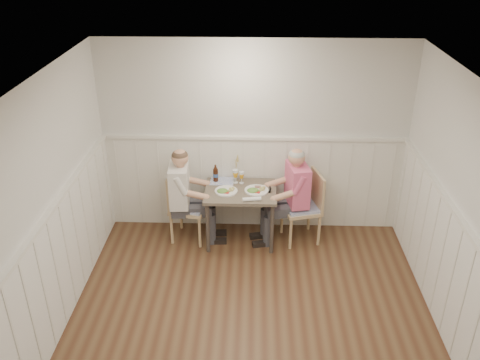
{
  "coord_description": "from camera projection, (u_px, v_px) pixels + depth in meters",
  "views": [
    {
      "loc": [
        0.01,
        -3.9,
        3.84
      ],
      "look_at": [
        -0.16,
        1.64,
        1.0
      ],
      "focal_mm": 38.0,
      "sensor_mm": 36.0,
      "label": 1
    }
  ],
  "objects": [
    {
      "name": "beer_bottle",
      "position": [
        216.0,
        174.0,
        6.7
      ],
      "size": [
        0.07,
        0.07,
        0.24
      ],
      "color": "#33180D",
      "rests_on": "dining_table"
    },
    {
      "name": "plate_diner",
      "position": [
        225.0,
        190.0,
        6.47
      ],
      "size": [
        0.29,
        0.29,
        0.07
      ],
      "color": "white",
      "rests_on": "dining_table"
    },
    {
      "name": "gingham_mat",
      "position": [
        222.0,
        181.0,
        6.75
      ],
      "size": [
        0.32,
        0.26,
        0.01
      ],
      "color": "#5A6FBB",
      "rests_on": "dining_table"
    },
    {
      "name": "beer_glass_b",
      "position": [
        235.0,
        174.0,
        6.65
      ],
      "size": [
        0.08,
        0.08,
        0.19
      ],
      "color": "silver",
      "rests_on": "dining_table"
    },
    {
      "name": "rolled_napkin",
      "position": [
        252.0,
        199.0,
        6.27
      ],
      "size": [
        0.23,
        0.08,
        0.05
      ],
      "color": "white",
      "rests_on": "dining_table"
    },
    {
      "name": "wainscot",
      "position": [
        252.0,
        245.0,
        5.52
      ],
      "size": [
        4.0,
        4.49,
        1.34
      ],
      "color": "silver",
      "rests_on": "ground"
    },
    {
      "name": "plate_man",
      "position": [
        256.0,
        190.0,
        6.48
      ],
      "size": [
        0.31,
        0.31,
        0.08
      ],
      "color": "white",
      "rests_on": "dining_table"
    },
    {
      "name": "man_in_pink",
      "position": [
        293.0,
        202.0,
        6.62
      ],
      "size": [
        0.68,
        0.49,
        1.34
      ],
      "color": "#3F3F47",
      "rests_on": "ground"
    },
    {
      "name": "chair_right",
      "position": [
        306.0,
        204.0,
        6.65
      ],
      "size": [
        0.55,
        0.55,
        0.96
      ],
      "color": "tan",
      "rests_on": "ground"
    },
    {
      "name": "ground_plane",
      "position": [
        251.0,
        339.0,
        5.23
      ],
      "size": [
        4.5,
        4.5,
        0.0
      ],
      "primitive_type": "plane",
      "color": "#4C2D1C"
    },
    {
      "name": "grass_vase",
      "position": [
        235.0,
        168.0,
        6.7
      ],
      "size": [
        0.04,
        0.04,
        0.39
      ],
      "color": "silver",
      "rests_on": "dining_table"
    },
    {
      "name": "diner_cream",
      "position": [
        184.0,
        203.0,
        6.61
      ],
      "size": [
        0.63,
        0.44,
        1.34
      ],
      "color": "#3F3F47",
      "rests_on": "ground"
    },
    {
      "name": "chair_left",
      "position": [
        185.0,
        204.0,
        6.69
      ],
      "size": [
        0.53,
        0.53,
        0.95
      ],
      "color": "tan",
      "rests_on": "ground"
    },
    {
      "name": "room_shell",
      "position": [
        253.0,
        212.0,
        4.53
      ],
      "size": [
        4.04,
        4.54,
        2.6
      ],
      "color": "silver",
      "rests_on": "ground"
    },
    {
      "name": "dining_table",
      "position": [
        240.0,
        197.0,
        6.57
      ],
      "size": [
        0.92,
        0.7,
        0.75
      ],
      "color": "brown",
      "rests_on": "ground"
    },
    {
      "name": "beer_glass_a",
      "position": [
        242.0,
        176.0,
        6.65
      ],
      "size": [
        0.07,
        0.07,
        0.17
      ],
      "color": "silver",
      "rests_on": "dining_table"
    }
  ]
}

